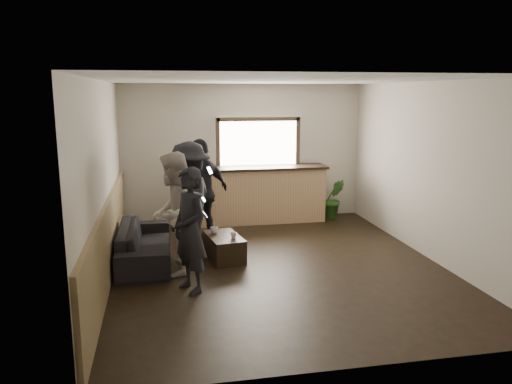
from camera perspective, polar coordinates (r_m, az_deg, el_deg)
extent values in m
cube|color=black|center=(7.81, 2.33, -8.37)|extent=(5.00, 6.00, 0.01)
cube|color=silver|center=(7.35, 2.51, 12.64)|extent=(5.00, 6.00, 0.01)
cube|color=#BEB5A6|center=(10.36, -1.44, 4.51)|extent=(5.00, 0.01, 2.80)
cube|color=#BEB5A6|center=(4.65, 11.02, -4.23)|extent=(5.00, 0.01, 2.80)
cube|color=#BEB5A6|center=(7.30, -17.06, 1.12)|extent=(0.01, 6.00, 2.80)
cube|color=#BEB5A6|center=(8.39, 19.29, 2.26)|extent=(0.01, 6.00, 2.80)
cube|color=#917A52|center=(7.48, -16.45, -5.29)|extent=(0.06, 5.90, 1.10)
cube|color=tan|center=(10.24, 0.54, -0.38)|extent=(2.60, 0.60, 1.10)
cube|color=black|center=(10.14, 0.55, 2.80)|extent=(2.70, 0.68, 0.05)
cube|color=white|center=(10.36, 0.24, 5.62)|extent=(1.60, 0.06, 0.90)
cube|color=#3F3326|center=(10.29, 0.27, 8.32)|extent=(1.72, 0.08, 0.08)
cube|color=#3F3326|center=(10.20, -4.38, 5.50)|extent=(0.08, 0.08, 1.06)
cube|color=#3F3326|center=(10.52, 4.78, 5.68)|extent=(0.08, 0.08, 1.06)
imported|color=black|center=(8.10, -12.59, -5.74)|extent=(0.81, 2.00, 0.58)
cube|color=black|center=(8.05, -3.67, -6.31)|extent=(0.62, 0.93, 0.39)
imported|color=silver|center=(8.13, -4.82, -4.36)|extent=(0.18, 0.18, 0.10)
imported|color=silver|center=(7.84, -2.59, -4.96)|extent=(0.11, 0.11, 0.09)
imported|color=#2D6623|center=(10.66, 8.83, -0.75)|extent=(0.47, 0.38, 0.85)
imported|color=black|center=(6.67, -7.55, -4.35)|extent=(0.64, 0.73, 1.68)
cube|color=black|center=(6.73, -6.00, -2.51)|extent=(0.11, 0.11, 0.12)
cube|color=white|center=(6.73, -5.99, -2.48)|extent=(0.10, 0.09, 0.11)
imported|color=#BBB2A9|center=(7.33, -9.39, -2.48)|extent=(0.88, 1.02, 1.80)
cube|color=black|center=(7.26, -7.72, -1.78)|extent=(0.11, 0.09, 0.12)
cube|color=white|center=(7.26, -7.72, -1.76)|extent=(0.09, 0.08, 0.11)
imported|color=black|center=(7.98, -7.60, -1.00)|extent=(1.13, 1.39, 1.88)
cube|color=black|center=(7.90, -6.11, -0.72)|extent=(0.11, 0.10, 0.12)
cube|color=white|center=(7.89, -6.11, -0.71)|extent=(0.10, 0.09, 0.11)
imported|color=black|center=(8.74, -6.18, 0.02)|extent=(1.16, 0.97, 1.85)
cube|color=black|center=(8.50, -5.32, 2.46)|extent=(0.11, 0.12, 0.12)
cube|color=white|center=(8.49, -5.31, 2.48)|extent=(0.10, 0.10, 0.11)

